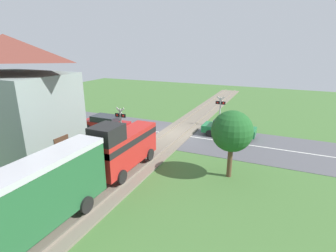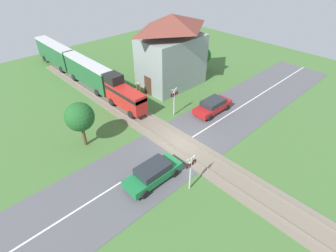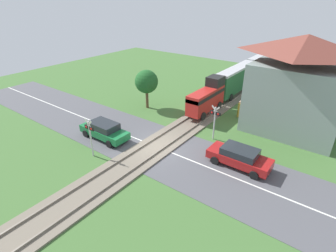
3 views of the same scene
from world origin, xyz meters
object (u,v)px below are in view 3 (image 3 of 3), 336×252
object	(u,v)px
car_near_crossing	(104,130)
crossing_signal_west_approach	(90,133)
crossing_signal_east_approach	(215,118)
station_building	(297,88)
pedestrian_by_station	(240,109)
train	(242,76)
car_far_side	(239,157)

from	to	relation	value
car_near_crossing	crossing_signal_west_approach	size ratio (longest dim) A/B	1.49
crossing_signal_east_approach	station_building	world-z (taller)	station_building
station_building	pedestrian_by_station	world-z (taller)	station_building
crossing_signal_west_approach	train	bearing A→B (deg)	81.71
car_far_side	pedestrian_by_station	xyz separation A→B (m)	(-3.21, 7.68, 0.01)
car_near_crossing	car_far_side	bearing A→B (deg)	15.61
crossing_signal_west_approach	crossing_signal_east_approach	xyz separation A→B (m)	(5.84, 7.43, 0.00)
car_far_side	station_building	world-z (taller)	station_building
crossing_signal_west_approach	crossing_signal_east_approach	bearing A→B (deg)	51.83
car_near_crossing	station_building	world-z (taller)	station_building
crossing_signal_east_approach	car_far_side	bearing A→B (deg)	-35.94
crossing_signal_west_approach	station_building	bearing A→B (deg)	50.30
train	pedestrian_by_station	world-z (taller)	train
train	crossing_signal_west_approach	size ratio (longest dim) A/B	7.67
crossing_signal_west_approach	station_building	xyz separation A→B (m)	(10.32, 12.43, 2.00)
train	station_building	distance (m)	10.80
train	crossing_signal_east_approach	world-z (taller)	train
car_far_side	pedestrian_by_station	size ratio (longest dim) A/B	2.60
crossing_signal_east_approach	pedestrian_by_station	size ratio (longest dim) A/B	1.78
train	station_building	bearing A→B (deg)	-45.86
crossing_signal_west_approach	crossing_signal_east_approach	distance (m)	9.45
crossing_signal_east_approach	pedestrian_by_station	world-z (taller)	crossing_signal_east_approach
pedestrian_by_station	crossing_signal_west_approach	bearing A→B (deg)	-114.21
train	pedestrian_by_station	xyz separation A→B (m)	(2.85, -7.22, -1.15)
car_far_side	crossing_signal_west_approach	bearing A→B (deg)	-150.14
crossing_signal_west_approach	pedestrian_by_station	xyz separation A→B (m)	(5.77, 12.83, -1.13)
car_near_crossing	pedestrian_by_station	xyz separation A→B (m)	(7.09, 10.56, -0.00)
train	pedestrian_by_station	bearing A→B (deg)	-68.45
car_far_side	crossing_signal_west_approach	distance (m)	10.42
car_near_crossing	crossing_signal_east_approach	size ratio (longest dim) A/B	1.49
crossing_signal_east_approach	station_building	distance (m)	7.00
car_near_crossing	crossing_signal_east_approach	world-z (taller)	crossing_signal_east_approach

